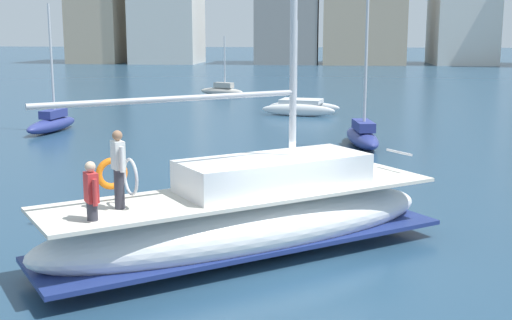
{
  "coord_description": "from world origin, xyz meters",
  "views": [
    {
      "loc": [
        0.62,
        -13.81,
        4.94
      ],
      "look_at": [
        -1.11,
        2.39,
        1.8
      ],
      "focal_mm": 47.0,
      "sensor_mm": 36.0,
      "label": 1
    }
  ],
  "objects_px": {
    "moored_catamaran": "(52,122)",
    "moored_sloop_near": "(301,106)",
    "main_sailboat": "(249,216)",
    "moored_sloop_far": "(222,90)",
    "moored_cutter_left": "(362,135)"
  },
  "relations": [
    {
      "from": "moored_catamaran",
      "to": "moored_sloop_near",
      "type": "bearing_deg",
      "value": 34.78
    },
    {
      "from": "main_sailboat",
      "to": "moored_sloop_far",
      "type": "distance_m",
      "value": 38.03
    },
    {
      "from": "main_sailboat",
      "to": "moored_sloop_near",
      "type": "bearing_deg",
      "value": 89.75
    },
    {
      "from": "main_sailboat",
      "to": "moored_sloop_near",
      "type": "height_order",
      "value": "main_sailboat"
    },
    {
      "from": "moored_catamaran",
      "to": "moored_cutter_left",
      "type": "relative_size",
      "value": 0.99
    },
    {
      "from": "moored_sloop_far",
      "to": "moored_catamaran",
      "type": "height_order",
      "value": "moored_catamaran"
    },
    {
      "from": "main_sailboat",
      "to": "moored_cutter_left",
      "type": "height_order",
      "value": "main_sailboat"
    },
    {
      "from": "main_sailboat",
      "to": "moored_sloop_far",
      "type": "bearing_deg",
      "value": 99.86
    },
    {
      "from": "main_sailboat",
      "to": "moored_cutter_left",
      "type": "bearing_deg",
      "value": 77.77
    },
    {
      "from": "moored_sloop_far",
      "to": "moored_cutter_left",
      "type": "relative_size",
      "value": 0.72
    },
    {
      "from": "moored_sloop_near",
      "to": "moored_sloop_far",
      "type": "height_order",
      "value": "moored_sloop_near"
    },
    {
      "from": "main_sailboat",
      "to": "moored_cutter_left",
      "type": "distance_m",
      "value": 15.19
    },
    {
      "from": "moored_cutter_left",
      "to": "main_sailboat",
      "type": "bearing_deg",
      "value": -102.23
    },
    {
      "from": "main_sailboat",
      "to": "moored_sloop_far",
      "type": "height_order",
      "value": "main_sailboat"
    },
    {
      "from": "main_sailboat",
      "to": "moored_sloop_near",
      "type": "xyz_separation_m",
      "value": [
        0.11,
        25.99,
        -0.4
      ]
    }
  ]
}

